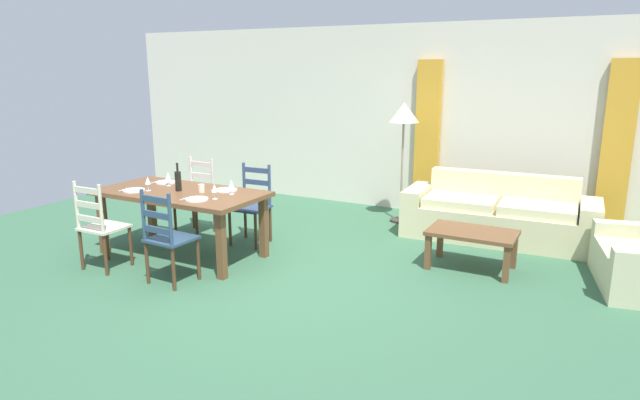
% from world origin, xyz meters
% --- Properties ---
extents(ground_plane, '(9.60, 9.60, 0.02)m').
position_xyz_m(ground_plane, '(0.00, 0.00, -0.01)').
color(ground_plane, '#356144').
extents(wall_far, '(9.60, 0.16, 2.70)m').
position_xyz_m(wall_far, '(0.00, 3.30, 1.35)').
color(wall_far, beige).
rests_on(wall_far, ground_plane).
extents(curtain_panel_left, '(0.35, 0.08, 2.20)m').
position_xyz_m(curtain_panel_left, '(0.59, 3.16, 1.10)').
color(curtain_panel_left, gold).
rests_on(curtain_panel_left, ground_plane).
extents(curtain_panel_right, '(0.35, 0.08, 2.20)m').
position_xyz_m(curtain_panel_right, '(2.99, 3.16, 1.10)').
color(curtain_panel_right, gold).
rests_on(curtain_panel_right, ground_plane).
extents(dining_table, '(1.90, 0.96, 0.75)m').
position_xyz_m(dining_table, '(-1.27, 0.06, 0.66)').
color(dining_table, brown).
rests_on(dining_table, ground_plane).
extents(dining_chair_near_left, '(0.42, 0.40, 0.96)m').
position_xyz_m(dining_chair_near_left, '(-1.71, -0.69, 0.48)').
color(dining_chair_near_left, beige).
rests_on(dining_chair_near_left, ground_plane).
extents(dining_chair_near_right, '(0.44, 0.42, 0.96)m').
position_xyz_m(dining_chair_near_right, '(-0.81, -0.66, 0.48)').
color(dining_chair_near_right, navy).
rests_on(dining_chair_near_right, ground_plane).
extents(dining_chair_far_left, '(0.43, 0.41, 0.96)m').
position_xyz_m(dining_chair_far_left, '(-1.72, 0.84, 0.48)').
color(dining_chair_far_left, beige).
rests_on(dining_chair_far_left, ground_plane).
extents(dining_chair_far_right, '(0.44, 0.42, 0.96)m').
position_xyz_m(dining_chair_far_right, '(-0.84, 0.82, 0.48)').
color(dining_chair_far_right, navy).
rests_on(dining_chair_far_right, ground_plane).
extents(dinner_plate_near_left, '(0.24, 0.24, 0.02)m').
position_xyz_m(dinner_plate_near_left, '(-1.72, -0.19, 0.76)').
color(dinner_plate_near_left, white).
rests_on(dinner_plate_near_left, dining_table).
extents(fork_near_left, '(0.03, 0.17, 0.01)m').
position_xyz_m(fork_near_left, '(-1.87, -0.19, 0.75)').
color(fork_near_left, silver).
rests_on(fork_near_left, dining_table).
extents(dinner_plate_near_right, '(0.24, 0.24, 0.02)m').
position_xyz_m(dinner_plate_near_right, '(-0.82, -0.19, 0.76)').
color(dinner_plate_near_right, white).
rests_on(dinner_plate_near_right, dining_table).
extents(fork_near_right, '(0.03, 0.17, 0.01)m').
position_xyz_m(fork_near_right, '(-0.97, -0.19, 0.75)').
color(fork_near_right, silver).
rests_on(fork_near_right, dining_table).
extents(dinner_plate_far_left, '(0.24, 0.24, 0.02)m').
position_xyz_m(dinner_plate_far_left, '(-1.72, 0.31, 0.76)').
color(dinner_plate_far_left, white).
rests_on(dinner_plate_far_left, dining_table).
extents(fork_far_left, '(0.02, 0.17, 0.01)m').
position_xyz_m(fork_far_left, '(-1.87, 0.31, 0.75)').
color(fork_far_left, silver).
rests_on(fork_far_left, dining_table).
extents(dinner_plate_far_right, '(0.24, 0.24, 0.02)m').
position_xyz_m(dinner_plate_far_right, '(-0.82, 0.31, 0.76)').
color(dinner_plate_far_right, white).
rests_on(dinner_plate_far_right, dining_table).
extents(fork_far_right, '(0.03, 0.17, 0.01)m').
position_xyz_m(fork_far_right, '(-0.97, 0.31, 0.75)').
color(fork_far_right, silver).
rests_on(fork_far_right, dining_table).
extents(wine_bottle, '(0.07, 0.07, 0.32)m').
position_xyz_m(wine_bottle, '(-1.29, 0.06, 0.87)').
color(wine_bottle, black).
rests_on(wine_bottle, dining_table).
extents(wine_glass_near_left, '(0.06, 0.06, 0.16)m').
position_xyz_m(wine_glass_near_left, '(-1.60, -0.09, 0.86)').
color(wine_glass_near_left, white).
rests_on(wine_glass_near_left, dining_table).
extents(wine_glass_near_right, '(0.06, 0.06, 0.16)m').
position_xyz_m(wine_glass_near_right, '(-0.69, -0.06, 0.86)').
color(wine_glass_near_right, white).
rests_on(wine_glass_near_right, dining_table).
extents(wine_glass_far_left, '(0.06, 0.06, 0.16)m').
position_xyz_m(wine_glass_far_left, '(-1.58, 0.21, 0.86)').
color(wine_glass_far_left, white).
rests_on(wine_glass_far_left, dining_table).
extents(wine_glass_far_right, '(0.06, 0.06, 0.16)m').
position_xyz_m(wine_glass_far_right, '(-0.66, 0.19, 0.86)').
color(wine_glass_far_right, white).
rests_on(wine_glass_far_right, dining_table).
extents(coffee_cup_primary, '(0.07, 0.07, 0.09)m').
position_xyz_m(coffee_cup_primary, '(-1.02, 0.12, 0.80)').
color(coffee_cup_primary, beige).
rests_on(coffee_cup_primary, dining_table).
extents(couch, '(2.32, 0.91, 0.80)m').
position_xyz_m(couch, '(1.78, 2.38, 0.29)').
color(couch, beige).
rests_on(couch, ground_plane).
extents(coffee_table, '(0.90, 0.56, 0.42)m').
position_xyz_m(coffee_table, '(1.73, 1.16, 0.36)').
color(coffee_table, brown).
rests_on(coffee_table, ground_plane).
extents(standing_lamp, '(0.40, 0.40, 1.64)m').
position_xyz_m(standing_lamp, '(0.44, 2.56, 1.41)').
color(standing_lamp, '#332D28').
rests_on(standing_lamp, ground_plane).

